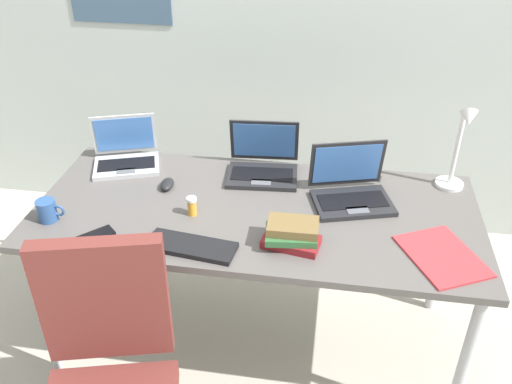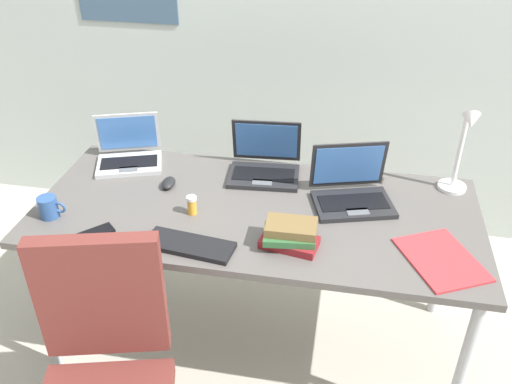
{
  "view_description": "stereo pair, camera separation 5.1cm",
  "coord_description": "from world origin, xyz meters",
  "px_view_note": "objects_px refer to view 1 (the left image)",
  "views": [
    {
      "loc": [
        0.29,
        -1.82,
        2.0
      ],
      "look_at": [
        0.0,
        0.0,
        0.82
      ],
      "focal_mm": 38.47,
      "sensor_mm": 36.0,
      "label": 1
    },
    {
      "loc": [
        0.34,
        -1.81,
        2.0
      ],
      "look_at": [
        0.0,
        0.0,
        0.82
      ],
      "focal_mm": 38.47,
      "sensor_mm": 36.0,
      "label": 2
    }
  ],
  "objects_px": {
    "laptop_far_corner": "(263,165)",
    "book_stack": "(292,234)",
    "coffee_mug": "(47,210)",
    "laptop_center": "(126,156)",
    "paper_folder_front_left": "(442,256)",
    "pill_bottle": "(192,206)",
    "laptop_near_lamp": "(351,190)",
    "desk_lamp": "(459,149)",
    "cell_phone": "(96,236)",
    "external_keyboard": "(191,246)",
    "computer_mouse": "(167,184)"
  },
  "relations": [
    {
      "from": "pill_bottle",
      "to": "coffee_mug",
      "type": "xyz_separation_m",
      "value": [
        -0.55,
        -0.13,
        0.0
      ]
    },
    {
      "from": "laptop_near_lamp",
      "to": "book_stack",
      "type": "height_order",
      "value": "laptop_near_lamp"
    },
    {
      "from": "external_keyboard",
      "to": "coffee_mug",
      "type": "relative_size",
      "value": 2.92
    },
    {
      "from": "computer_mouse",
      "to": "paper_folder_front_left",
      "type": "xyz_separation_m",
      "value": [
        1.11,
        -0.3,
        -0.01
      ]
    },
    {
      "from": "laptop_far_corner",
      "to": "coffee_mug",
      "type": "xyz_separation_m",
      "value": [
        -0.78,
        -0.49,
        -0.0
      ]
    },
    {
      "from": "cell_phone",
      "to": "laptop_near_lamp",
      "type": "bearing_deg",
      "value": 67.36
    },
    {
      "from": "desk_lamp",
      "to": "computer_mouse",
      "type": "height_order",
      "value": "desk_lamp"
    },
    {
      "from": "paper_folder_front_left",
      "to": "laptop_far_corner",
      "type": "bearing_deg",
      "value": 146.57
    },
    {
      "from": "external_keyboard",
      "to": "book_stack",
      "type": "distance_m",
      "value": 0.37
    },
    {
      "from": "laptop_far_corner",
      "to": "laptop_center",
      "type": "bearing_deg",
      "value": -178.73
    },
    {
      "from": "desk_lamp",
      "to": "book_stack",
      "type": "distance_m",
      "value": 0.81
    },
    {
      "from": "laptop_near_lamp",
      "to": "external_keyboard",
      "type": "xyz_separation_m",
      "value": [
        -0.57,
        -0.42,
        -0.04
      ]
    },
    {
      "from": "computer_mouse",
      "to": "book_stack",
      "type": "relative_size",
      "value": 0.43
    },
    {
      "from": "cell_phone",
      "to": "pill_bottle",
      "type": "bearing_deg",
      "value": 76.0
    },
    {
      "from": "cell_phone",
      "to": "coffee_mug",
      "type": "height_order",
      "value": "coffee_mug"
    },
    {
      "from": "pill_bottle",
      "to": "book_stack",
      "type": "relative_size",
      "value": 0.35
    },
    {
      "from": "coffee_mug",
      "to": "laptop_far_corner",
      "type": "bearing_deg",
      "value": 31.9
    },
    {
      "from": "computer_mouse",
      "to": "laptop_far_corner",
      "type": "bearing_deg",
      "value": 21.11
    },
    {
      "from": "laptop_center",
      "to": "paper_folder_front_left",
      "type": "height_order",
      "value": "laptop_center"
    },
    {
      "from": "laptop_center",
      "to": "cell_phone",
      "type": "relative_size",
      "value": 2.56
    },
    {
      "from": "external_keyboard",
      "to": "coffee_mug",
      "type": "bearing_deg",
      "value": 178.82
    },
    {
      "from": "cell_phone",
      "to": "laptop_far_corner",
      "type": "bearing_deg",
      "value": 89.37
    },
    {
      "from": "external_keyboard",
      "to": "computer_mouse",
      "type": "relative_size",
      "value": 3.44
    },
    {
      "from": "coffee_mug",
      "to": "external_keyboard",
      "type": "bearing_deg",
      "value": -8.41
    },
    {
      "from": "external_keyboard",
      "to": "laptop_far_corner",
      "type": "bearing_deg",
      "value": 79.91
    },
    {
      "from": "coffee_mug",
      "to": "book_stack",
      "type": "bearing_deg",
      "value": -0.28
    },
    {
      "from": "laptop_center",
      "to": "paper_folder_front_left",
      "type": "relative_size",
      "value": 1.12
    },
    {
      "from": "laptop_far_corner",
      "to": "book_stack",
      "type": "bearing_deg",
      "value": -69.76
    },
    {
      "from": "pill_bottle",
      "to": "coffee_mug",
      "type": "height_order",
      "value": "coffee_mug"
    },
    {
      "from": "external_keyboard",
      "to": "paper_folder_front_left",
      "type": "distance_m",
      "value": 0.91
    },
    {
      "from": "desk_lamp",
      "to": "paper_folder_front_left",
      "type": "relative_size",
      "value": 1.29
    },
    {
      "from": "desk_lamp",
      "to": "laptop_center",
      "type": "xyz_separation_m",
      "value": [
        -1.45,
        -0.01,
        -0.15
      ]
    },
    {
      "from": "desk_lamp",
      "to": "cell_phone",
      "type": "distance_m",
      "value": 1.49
    },
    {
      "from": "paper_folder_front_left",
      "to": "coffee_mug",
      "type": "height_order",
      "value": "coffee_mug"
    },
    {
      "from": "laptop_far_corner",
      "to": "book_stack",
      "type": "distance_m",
      "value": 0.52
    },
    {
      "from": "book_stack",
      "to": "cell_phone",
      "type": "bearing_deg",
      "value": -174.44
    },
    {
      "from": "laptop_center",
      "to": "pill_bottle",
      "type": "bearing_deg",
      "value": -40.62
    },
    {
      "from": "laptop_near_lamp",
      "to": "laptop_far_corner",
      "type": "bearing_deg",
      "value": 158.53
    },
    {
      "from": "laptop_center",
      "to": "external_keyboard",
      "type": "distance_m",
      "value": 0.72
    },
    {
      "from": "external_keyboard",
      "to": "coffee_mug",
      "type": "xyz_separation_m",
      "value": [
        -0.6,
        0.09,
        0.03
      ]
    },
    {
      "from": "external_keyboard",
      "to": "cell_phone",
      "type": "bearing_deg",
      "value": -174.68
    },
    {
      "from": "laptop_far_corner",
      "to": "pill_bottle",
      "type": "relative_size",
      "value": 4.15
    },
    {
      "from": "laptop_center",
      "to": "laptop_far_corner",
      "type": "xyz_separation_m",
      "value": [
        0.63,
        0.01,
        0.0
      ]
    },
    {
      "from": "pill_bottle",
      "to": "coffee_mug",
      "type": "distance_m",
      "value": 0.56
    },
    {
      "from": "computer_mouse",
      "to": "cell_phone",
      "type": "distance_m",
      "value": 0.42
    },
    {
      "from": "paper_folder_front_left",
      "to": "laptop_center",
      "type": "bearing_deg",
      "value": 161.14
    },
    {
      "from": "laptop_near_lamp",
      "to": "pill_bottle",
      "type": "xyz_separation_m",
      "value": [
        -0.62,
        -0.21,
        -0.01
      ]
    },
    {
      "from": "laptop_near_lamp",
      "to": "paper_folder_front_left",
      "type": "bearing_deg",
      "value": -44.2
    },
    {
      "from": "desk_lamp",
      "to": "cell_phone",
      "type": "relative_size",
      "value": 2.94
    },
    {
      "from": "desk_lamp",
      "to": "external_keyboard",
      "type": "bearing_deg",
      "value": -150.09
    }
  ]
}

